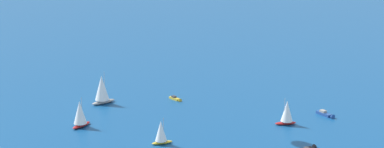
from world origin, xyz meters
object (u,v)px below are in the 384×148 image
motorboat_mid_cluster (326,114)px  sailboat_outer_ring_c (102,89)px  sailboat_trailing (287,112)px  sailboat_offshore (80,114)px  motorboat_ahead (176,99)px  sailboat_far_port (161,132)px

motorboat_mid_cluster → sailboat_outer_ring_c: size_ratio=0.56×
sailboat_trailing → sailboat_outer_ring_c: size_ratio=0.76×
sailboat_offshore → motorboat_ahead: size_ratio=1.75×
sailboat_trailing → motorboat_ahead: size_ratio=1.61×
sailboat_trailing → sailboat_outer_ring_c: (-4.56, -65.64, 1.25)m
motorboat_ahead → sailboat_outer_ring_c: (11.15, -23.88, 4.88)m
sailboat_far_port → motorboat_ahead: 43.16m
motorboat_ahead → sailboat_outer_ring_c: bearing=-65.0°
sailboat_outer_ring_c → sailboat_offshore: bearing=7.3°
motorboat_mid_cluster → sailboat_outer_ring_c: bearing=-84.5°
sailboat_trailing → motorboat_mid_cluster: bearing=135.5°
sailboat_offshore → motorboat_ahead: sailboat_offshore is taller
motorboat_ahead → motorboat_mid_cluster: bearing=86.1°
sailboat_far_port → sailboat_offshore: size_ratio=0.83×
sailboat_trailing → motorboat_mid_cluster: (-12.03, 11.82, -3.52)m
sailboat_trailing → motorboat_mid_cluster: sailboat_trailing is taller
sailboat_offshore → motorboat_ahead: bearing=149.5°
sailboat_trailing → sailboat_outer_ring_c: sailboat_outer_ring_c is taller
sailboat_trailing → sailboat_outer_ring_c: bearing=-94.0°
sailboat_offshore → sailboat_trailing: (-19.56, 62.54, -0.35)m
motorboat_mid_cluster → sailboat_outer_ring_c: 77.97m
sailboat_trailing → motorboat_ahead: sailboat_trailing is taller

